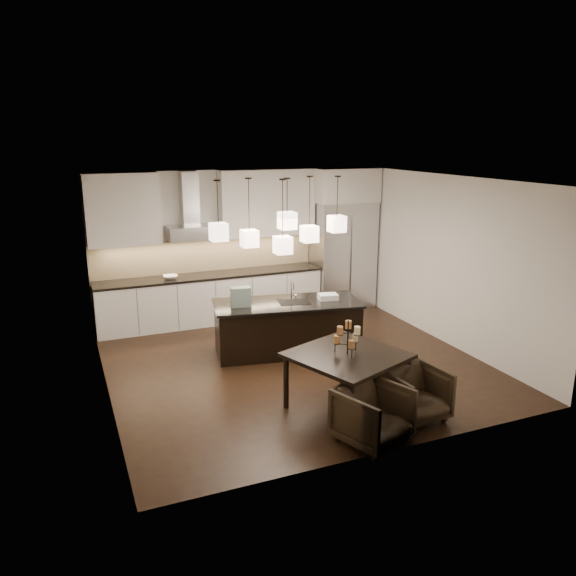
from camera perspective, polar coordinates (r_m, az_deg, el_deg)
name	(u,v)px	position (r m, az deg, el deg)	size (l,w,h in m)	color
floor	(293,363)	(8.79, 0.50, -7.63)	(5.50, 5.50, 0.02)	black
ceiling	(293,179)	(8.13, 0.55, 11.02)	(5.50, 5.50, 0.02)	white
wall_back	(237,243)	(10.88, -5.19, 4.54)	(5.50, 0.02, 2.80)	silver
wall_front	(396,333)	(6.01, 10.92, -4.53)	(5.50, 0.02, 2.80)	silver
wall_left	(99,294)	(7.73, -18.65, -0.63)	(0.02, 5.50, 2.80)	silver
wall_right	(445,260)	(9.74, 15.65, 2.77)	(0.02, 5.50, 2.80)	silver
refrigerator	(342,255)	(11.40, 5.56, 3.35)	(1.20, 0.72, 2.15)	#B7B7BA
fridge_panel	(344,185)	(11.20, 5.74, 10.38)	(1.26, 0.72, 0.65)	silver
lower_cabinets	(212,299)	(10.63, -7.75, -1.12)	(4.21, 0.62, 0.88)	silver
countertop	(211,275)	(10.51, -7.84, 1.29)	(4.21, 0.66, 0.04)	black
backsplash	(206,255)	(10.72, -8.32, 3.38)	(4.21, 0.02, 0.63)	beige
upper_cab_left	(123,210)	(10.16, -16.45, 7.65)	(1.25, 0.35, 1.25)	silver
upper_cab_right	(267,203)	(10.77, -2.15, 8.65)	(1.86, 0.35, 1.25)	silver
hood_canopy	(192,232)	(10.33, -9.69, 5.61)	(0.90, 0.52, 0.24)	#B7B7BA
hood_chimney	(190,198)	(10.35, -9.98, 8.97)	(0.30, 0.28, 0.96)	#B7B7BA
fruit_bowl	(171,277)	(10.29, -11.85, 1.10)	(0.26, 0.26, 0.06)	silver
island_body	(287,328)	(9.10, -0.09, -4.07)	(2.26, 0.91, 0.80)	black
island_top	(287,303)	(8.97, -0.09, -1.56)	(2.34, 0.98, 0.04)	black
faucet	(291,290)	(9.02, 0.35, -0.21)	(0.09, 0.22, 0.34)	silver
tote_bag	(241,297)	(8.74, -4.82, -0.90)	(0.31, 0.16, 0.31)	#1B4636
food_container	(328,297)	(9.13, 4.07, -0.89)	(0.31, 0.22, 0.09)	silver
dining_table	(347,381)	(7.30, 5.97, -9.40)	(1.25, 1.25, 0.75)	black
candelabra	(348,337)	(7.07, 6.10, -4.99)	(0.36, 0.36, 0.44)	black
candle_a	(355,338)	(7.18, 6.83, -5.04)	(0.08, 0.08, 0.10)	beige
candle_b	(337,339)	(7.11, 4.99, -5.21)	(0.08, 0.08, 0.10)	#BF773B
candle_c	(352,344)	(6.96, 6.47, -5.70)	(0.08, 0.08, 0.10)	#996033
candle_d	(348,325)	(7.16, 6.16, -3.71)	(0.08, 0.08, 0.10)	#BF773B
candle_e	(340,330)	(6.95, 5.30, -4.30)	(0.08, 0.08, 0.10)	#996033
candle_f	(357,330)	(6.97, 7.06, -4.30)	(0.08, 0.08, 0.10)	beige
armchair_left	(373,415)	(6.60, 8.63, -12.66)	(0.72, 0.74, 0.67)	black
armchair_right	(415,394)	(7.21, 12.74, -10.46)	(0.70, 0.72, 0.65)	black
pendant_a	(219,232)	(8.28, -7.06, 5.66)	(0.24, 0.24, 0.26)	#FBE2C5
pendant_b	(249,238)	(8.66, -3.94, 5.04)	(0.24, 0.24, 0.26)	#FBE2C5
pendant_c	(287,221)	(8.60, -0.09, 6.86)	(0.24, 0.24, 0.26)	#FBE2C5
pendant_d	(309,234)	(9.04, 2.18, 5.52)	(0.24, 0.24, 0.26)	#FBE2C5
pendant_e	(337,224)	(9.07, 4.98, 6.51)	(0.24, 0.24, 0.26)	#FBE2C5
pendant_f	(283,245)	(8.45, -0.54, 4.39)	(0.24, 0.24, 0.26)	#FBE2C5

